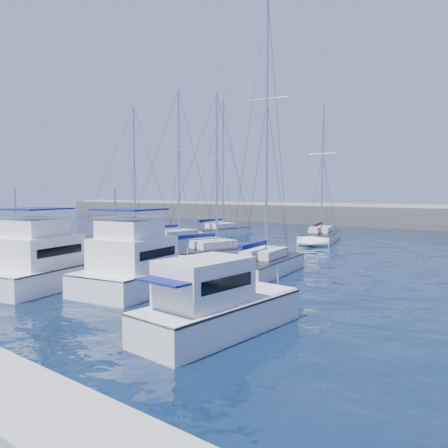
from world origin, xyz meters
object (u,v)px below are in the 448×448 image
Objects in this scene: motor_yacht_stbd_inner at (140,268)px; motor_yacht_stbd_outer at (215,308)px; sailboat_mid_d at (261,264)px; sailboat_back_b at (320,237)px; sailboat_mid_a at (128,240)px; sailboat_mid_c at (209,254)px; sailboat_mid_b at (173,241)px; motor_yacht_port_inner at (48,265)px; sailboat_back_a at (219,232)px; motor_yacht_port_outer at (19,257)px.

motor_yacht_stbd_inner is 1.21× the size of motor_yacht_stbd_outer.
motor_yacht_stbd_inner is 8.19m from sailboat_mid_d.
sailboat_mid_a is at bearing -149.32° from sailboat_back_b.
sailboat_mid_c is 0.72× the size of sailboat_mid_d.
motor_yacht_stbd_outer is at bearing -33.96° from sailboat_mid_c.
sailboat_mid_b is at bearing -142.02° from sailboat_back_b.
sailboat_mid_a is at bearing 113.14° from motor_yacht_port_inner.
sailboat_back_a reaches higher than sailboat_mid_b.
motor_yacht_port_outer is at bearing -121.39° from sailboat_back_b.
motor_yacht_port_outer is at bearing 177.23° from motor_yacht_stbd_inner.
sailboat_mid_d is 20.11m from sailboat_back_b.
sailboat_mid_a is at bearing 131.79° from motor_yacht_stbd_inner.
sailboat_mid_c reaches higher than motor_yacht_stbd_inner.
sailboat_back_a is 12.20m from sailboat_back_b.
motor_yacht_stbd_outer is at bearing -46.16° from sailboat_back_a.
sailboat_mid_d reaches higher than motor_yacht_stbd_outer.
motor_yacht_port_outer is at bearing 176.60° from motor_yacht_stbd_outer.
sailboat_back_a is at bearing 126.30° from sailboat_mid_d.
sailboat_mid_a is 0.93× the size of sailboat_back_b.
sailboat_back_b is (9.10, 12.85, -0.00)m from sailboat_mid_b.
sailboat_back_a is at bearing 141.99° from sailboat_mid_c.
sailboat_mid_b is 0.86× the size of sailboat_mid_d.
motor_yacht_port_inner is at bearing -110.51° from sailboat_back_b.
motor_yacht_stbd_inner is at bearing 159.70° from motor_yacht_stbd_outer.
sailboat_mid_a reaches higher than motor_yacht_stbd_outer.
sailboat_back_b is at bearing 96.38° from sailboat_mid_d.
sailboat_mid_c is (6.90, 10.99, -0.43)m from motor_yacht_port_outer.
motor_yacht_stbd_outer is at bearing 4.75° from motor_yacht_port_outer.
motor_yacht_stbd_outer is 17.08m from sailboat_mid_c.
sailboat_back_b is at bearing 71.99° from motor_yacht_port_inner.
sailboat_back_b reaches higher than motor_yacht_port_inner.
motor_yacht_stbd_inner is at bearing -55.77° from sailboat_mid_c.
sailboat_mid_b is (-11.81, 14.30, -0.62)m from motor_yacht_stbd_inner.
motor_yacht_port_inner is 1.07× the size of motor_yacht_stbd_inner.
motor_yacht_stbd_outer is at bearing -20.92° from sailboat_mid_a.
sailboat_mid_a is 4.73m from sailboat_mid_b.
sailboat_mid_b reaches higher than sailboat_back_b.
motor_yacht_port_inner is 0.70× the size of sailboat_mid_c.
motor_yacht_port_outer is 18.14m from motor_yacht_stbd_outer.
sailboat_mid_d reaches higher than sailboat_mid_c.
sailboat_mid_a is (-6.00, 13.89, -0.44)m from motor_yacht_port_outer.
sailboat_back_b is (12.00, 2.22, -0.03)m from sailboat_back_a.
motor_yacht_port_inner is 18.33m from sailboat_mid_b.
sailboat_mid_a is 0.91× the size of sailboat_mid_b.
sailboat_mid_d is (5.86, -1.84, 0.06)m from sailboat_mid_c.
motor_yacht_port_outer is 15.14m from sailboat_mid_a.
motor_yacht_port_outer is 0.84× the size of motor_yacht_port_inner.
motor_yacht_stbd_inner is 0.56× the size of sailboat_back_b.
motor_yacht_port_outer is 0.51× the size of sailboat_back_b.
motor_yacht_stbd_outer is 0.45× the size of sailboat_mid_b.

